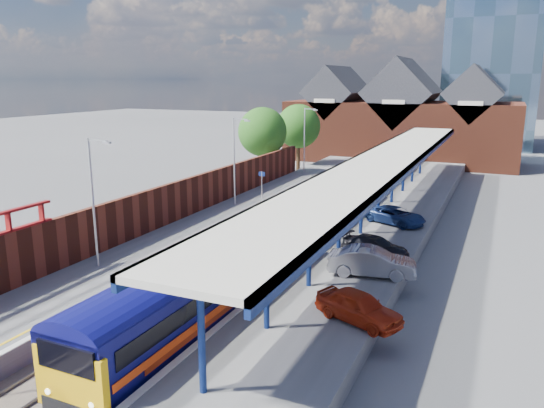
{
  "coord_description": "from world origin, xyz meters",
  "views": [
    {
      "loc": [
        13.31,
        -15.19,
        10.95
      ],
      "look_at": [
        -1.03,
        17.14,
        2.6
      ],
      "focal_mm": 35.0,
      "sensor_mm": 36.0,
      "label": 1
    }
  ],
  "objects_px": {
    "lamp_post_c": "(236,156)",
    "parked_car_red": "(359,307)",
    "train": "(353,184)",
    "platform_sign": "(262,181)",
    "lamp_post_b": "(95,195)",
    "parked_car_blue": "(396,215)",
    "lamp_post_d": "(306,136)",
    "parked_car_silver": "(372,262)",
    "parked_car_dark": "(375,247)"
  },
  "relations": [
    {
      "from": "lamp_post_d",
      "to": "parked_car_red",
      "type": "bearing_deg",
      "value": -66.0
    },
    {
      "from": "parked_car_blue",
      "to": "platform_sign",
      "type": "bearing_deg",
      "value": 101.05
    },
    {
      "from": "parked_car_silver",
      "to": "parked_car_blue",
      "type": "xyz_separation_m",
      "value": [
        -0.88,
        10.67,
        -0.14
      ]
    },
    {
      "from": "lamp_post_b",
      "to": "parked_car_silver",
      "type": "distance_m",
      "value": 14.98
    },
    {
      "from": "lamp_post_d",
      "to": "parked_car_silver",
      "type": "distance_m",
      "value": 30.84
    },
    {
      "from": "lamp_post_d",
      "to": "platform_sign",
      "type": "height_order",
      "value": "lamp_post_d"
    },
    {
      "from": "lamp_post_b",
      "to": "parked_car_blue",
      "type": "bearing_deg",
      "value": 49.69
    },
    {
      "from": "lamp_post_c",
      "to": "platform_sign",
      "type": "height_order",
      "value": "lamp_post_c"
    },
    {
      "from": "lamp_post_c",
      "to": "parked_car_red",
      "type": "xyz_separation_m",
      "value": [
        14.64,
        -16.89,
        -3.33
      ]
    },
    {
      "from": "platform_sign",
      "to": "train",
      "type": "bearing_deg",
      "value": 35.13
    },
    {
      "from": "lamp_post_b",
      "to": "platform_sign",
      "type": "xyz_separation_m",
      "value": [
        1.36,
        18.0,
        -2.3
      ]
    },
    {
      "from": "parked_car_silver",
      "to": "parked_car_dark",
      "type": "height_order",
      "value": "parked_car_silver"
    },
    {
      "from": "lamp_post_d",
      "to": "platform_sign",
      "type": "relative_size",
      "value": 2.8
    },
    {
      "from": "train",
      "to": "platform_sign",
      "type": "xyz_separation_m",
      "value": [
        -6.49,
        -4.57,
        0.57
      ]
    },
    {
      "from": "lamp_post_b",
      "to": "parked_car_silver",
      "type": "bearing_deg",
      "value": 18.51
    },
    {
      "from": "lamp_post_b",
      "to": "parked_car_red",
      "type": "bearing_deg",
      "value": -3.49
    },
    {
      "from": "lamp_post_d",
      "to": "platform_sign",
      "type": "bearing_deg",
      "value": -84.44
    },
    {
      "from": "parked_car_silver",
      "to": "lamp_post_c",
      "type": "bearing_deg",
      "value": 41.14
    },
    {
      "from": "lamp_post_d",
      "to": "parked_car_red",
      "type": "distance_m",
      "value": 36.16
    },
    {
      "from": "lamp_post_b",
      "to": "lamp_post_d",
      "type": "height_order",
      "value": "same"
    },
    {
      "from": "parked_car_silver",
      "to": "parked_car_dark",
      "type": "relative_size",
      "value": 1.13
    },
    {
      "from": "train",
      "to": "parked_car_dark",
      "type": "distance_m",
      "value": 15.78
    },
    {
      "from": "train",
      "to": "lamp_post_d",
      "type": "bearing_deg",
      "value": 129.79
    },
    {
      "from": "train",
      "to": "lamp_post_d",
      "type": "distance_m",
      "value": 12.61
    },
    {
      "from": "lamp_post_c",
      "to": "lamp_post_d",
      "type": "xyz_separation_m",
      "value": [
        0.0,
        16.0,
        0.0
      ]
    },
    {
      "from": "lamp_post_c",
      "to": "lamp_post_d",
      "type": "relative_size",
      "value": 1.0
    },
    {
      "from": "lamp_post_c",
      "to": "lamp_post_b",
      "type": "bearing_deg",
      "value": -90.0
    },
    {
      "from": "parked_car_red",
      "to": "parked_car_blue",
      "type": "xyz_separation_m",
      "value": [
        -1.65,
        16.21,
        -0.06
      ]
    },
    {
      "from": "parked_car_red",
      "to": "lamp_post_d",
      "type": "bearing_deg",
      "value": 46.81
    },
    {
      "from": "lamp_post_b",
      "to": "lamp_post_d",
      "type": "xyz_separation_m",
      "value": [
        0.0,
        32.0,
        0.0
      ]
    },
    {
      "from": "lamp_post_b",
      "to": "lamp_post_c",
      "type": "height_order",
      "value": "same"
    },
    {
      "from": "train",
      "to": "parked_car_dark",
      "type": "xyz_separation_m",
      "value": [
        5.47,
        -14.8,
        -0.55
      ]
    },
    {
      "from": "parked_car_dark",
      "to": "parked_car_blue",
      "type": "xyz_separation_m",
      "value": [
        -0.33,
        7.54,
        0.02
      ]
    },
    {
      "from": "lamp_post_d",
      "to": "parked_car_silver",
      "type": "relative_size",
      "value": 1.56
    },
    {
      "from": "parked_car_red",
      "to": "parked_car_dark",
      "type": "relative_size",
      "value": 0.98
    },
    {
      "from": "lamp_post_c",
      "to": "platform_sign",
      "type": "relative_size",
      "value": 2.8
    },
    {
      "from": "lamp_post_c",
      "to": "lamp_post_d",
      "type": "bearing_deg",
      "value": 90.0
    },
    {
      "from": "platform_sign",
      "to": "parked_car_dark",
      "type": "distance_m",
      "value": 15.78
    },
    {
      "from": "lamp_post_d",
      "to": "parked_car_dark",
      "type": "height_order",
      "value": "lamp_post_d"
    },
    {
      "from": "lamp_post_c",
      "to": "parked_car_red",
      "type": "bearing_deg",
      "value": -49.08
    },
    {
      "from": "lamp_post_b",
      "to": "parked_car_silver",
      "type": "relative_size",
      "value": 1.56
    },
    {
      "from": "lamp_post_b",
      "to": "lamp_post_c",
      "type": "relative_size",
      "value": 1.0
    },
    {
      "from": "lamp_post_c",
      "to": "parked_car_red",
      "type": "relative_size",
      "value": 1.8
    },
    {
      "from": "train",
      "to": "platform_sign",
      "type": "distance_m",
      "value": 7.96
    },
    {
      "from": "lamp_post_c",
      "to": "parked_car_dark",
      "type": "height_order",
      "value": "lamp_post_c"
    },
    {
      "from": "parked_car_blue",
      "to": "parked_car_dark",
      "type": "bearing_deg",
      "value": -153.45
    },
    {
      "from": "train",
      "to": "parked_car_blue",
      "type": "bearing_deg",
      "value": -54.67
    },
    {
      "from": "lamp_post_d",
      "to": "parked_car_blue",
      "type": "relative_size",
      "value": 1.62
    },
    {
      "from": "platform_sign",
      "to": "parked_car_dark",
      "type": "height_order",
      "value": "platform_sign"
    },
    {
      "from": "platform_sign",
      "to": "parked_car_silver",
      "type": "bearing_deg",
      "value": -46.88
    }
  ]
}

